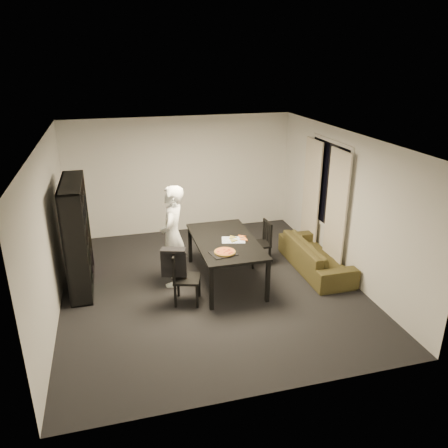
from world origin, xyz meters
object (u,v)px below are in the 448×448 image
object	(u,v)px
sofa	(316,255)
pepperoni_pizza	(225,252)
baking_tray	(223,253)
chair_right	(262,240)
chair_left	(182,274)
bookshelf	(77,236)
person	(173,236)
dining_table	(225,244)

from	to	relation	value
sofa	pepperoni_pizza	bearing A→B (deg)	104.82
baking_tray	chair_right	bearing A→B (deg)	44.15
baking_tray	pepperoni_pizza	world-z (taller)	pepperoni_pizza
chair_right	chair_left	bearing A→B (deg)	-62.48
bookshelf	sofa	size ratio (longest dim) A/B	0.99
pepperoni_pizza	sofa	bearing A→B (deg)	14.82
chair_right	person	size ratio (longest dim) A/B	0.48
dining_table	bookshelf	bearing A→B (deg)	169.38
baking_tray	chair_left	bearing A→B (deg)	179.62
person	sofa	distance (m)	2.74
bookshelf	dining_table	size ratio (longest dim) A/B	1.01
baking_tray	dining_table	bearing A→B (deg)	71.30
dining_table	person	world-z (taller)	person
chair_left	pepperoni_pizza	size ratio (longest dim) A/B	2.52
baking_tray	pepperoni_pizza	bearing A→B (deg)	20.88
chair_right	baking_tray	distance (m)	1.49
sofa	person	bearing A→B (deg)	86.67
chair_right	bookshelf	bearing A→B (deg)	-92.35
bookshelf	pepperoni_pizza	distance (m)	2.53
baking_tray	person	bearing A→B (deg)	137.11
chair_right	pepperoni_pizza	world-z (taller)	chair_right
dining_table	person	size ratio (longest dim) A/B	1.05
pepperoni_pizza	person	bearing A→B (deg)	138.77
chair_left	dining_table	bearing A→B (deg)	-41.71
baking_tray	sofa	bearing A→B (deg)	14.92
bookshelf	sofa	xyz separation A→B (m)	(4.24, -0.48, -0.67)
chair_left	sofa	distance (m)	2.70
chair_right	person	world-z (taller)	person
pepperoni_pizza	baking_tray	bearing A→B (deg)	-159.12
chair_left	baking_tray	bearing A→B (deg)	-73.29
bookshelf	chair_right	size ratio (longest dim) A/B	2.20
pepperoni_pizza	dining_table	bearing A→B (deg)	73.91
baking_tray	sofa	size ratio (longest dim) A/B	0.21
person	baking_tray	world-z (taller)	person
person	chair_left	bearing A→B (deg)	23.56
chair_left	chair_right	distance (m)	2.01
baking_tray	pepperoni_pizza	size ratio (longest dim) A/B	1.14
bookshelf	person	xyz separation A→B (m)	(1.57, -0.33, -0.05)
bookshelf	person	size ratio (longest dim) A/B	1.06
dining_table	chair_left	xyz separation A→B (m)	(-0.88, -0.53, -0.21)
dining_table	sofa	bearing A→B (deg)	-0.61
dining_table	person	xyz separation A→B (m)	(-0.91, 0.14, 0.18)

